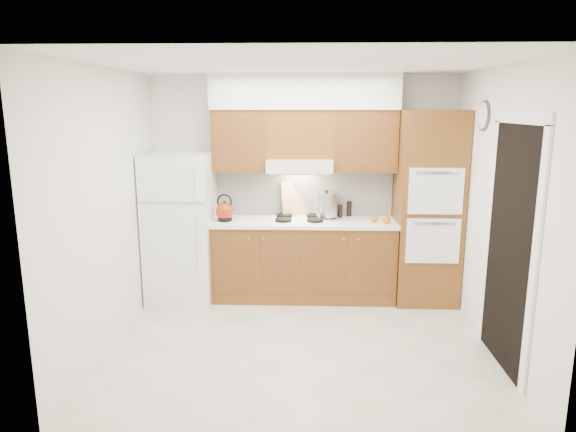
{
  "coord_description": "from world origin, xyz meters",
  "views": [
    {
      "loc": [
        0.05,
        -4.63,
        2.24
      ],
      "look_at": [
        -0.13,
        0.45,
        1.15
      ],
      "focal_mm": 32.0,
      "sensor_mm": 36.0,
      "label": 1
    }
  ],
  "objects_px": {
    "fridge": "(181,227)",
    "stock_pot": "(326,205)",
    "oven_cabinet": "(427,208)",
    "kettle": "(225,211)"
  },
  "relations": [
    {
      "from": "oven_cabinet",
      "to": "kettle",
      "type": "height_order",
      "value": "oven_cabinet"
    },
    {
      "from": "fridge",
      "to": "oven_cabinet",
      "type": "distance_m",
      "value": 2.86
    },
    {
      "from": "oven_cabinet",
      "to": "kettle",
      "type": "relative_size",
      "value": 10.53
    },
    {
      "from": "kettle",
      "to": "stock_pot",
      "type": "height_order",
      "value": "stock_pot"
    },
    {
      "from": "fridge",
      "to": "kettle",
      "type": "relative_size",
      "value": 8.23
    },
    {
      "from": "oven_cabinet",
      "to": "fridge",
      "type": "bearing_deg",
      "value": -179.3
    },
    {
      "from": "oven_cabinet",
      "to": "stock_pot",
      "type": "bearing_deg",
      "value": 173.57
    },
    {
      "from": "fridge",
      "to": "stock_pot",
      "type": "relative_size",
      "value": 6.28
    },
    {
      "from": "fridge",
      "to": "oven_cabinet",
      "type": "bearing_deg",
      "value": 0.7
    },
    {
      "from": "fridge",
      "to": "stock_pot",
      "type": "height_order",
      "value": "fridge"
    }
  ]
}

